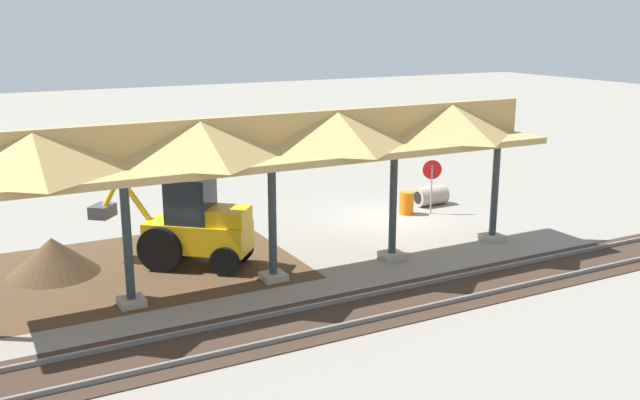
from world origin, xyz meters
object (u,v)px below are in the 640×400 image
(concrete_pipe, at_px, (431,196))
(stop_sign, at_px, (432,175))
(traffic_barrel, at_px, (406,203))
(backhoe, at_px, (194,226))

(concrete_pipe, bearing_deg, stop_sign, 53.68)
(concrete_pipe, bearing_deg, traffic_barrel, 22.54)
(stop_sign, bearing_deg, concrete_pipe, -126.32)
(stop_sign, relative_size, backhoe, 0.47)
(stop_sign, bearing_deg, backhoe, 8.68)
(backhoe, distance_m, concrete_pipe, 11.37)
(stop_sign, xyz_separation_m, traffic_barrel, (0.88, -0.41, -1.10))
(traffic_barrel, bearing_deg, stop_sign, 154.76)
(traffic_barrel, bearing_deg, backhoe, 11.95)
(stop_sign, height_order, backhoe, backhoe)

